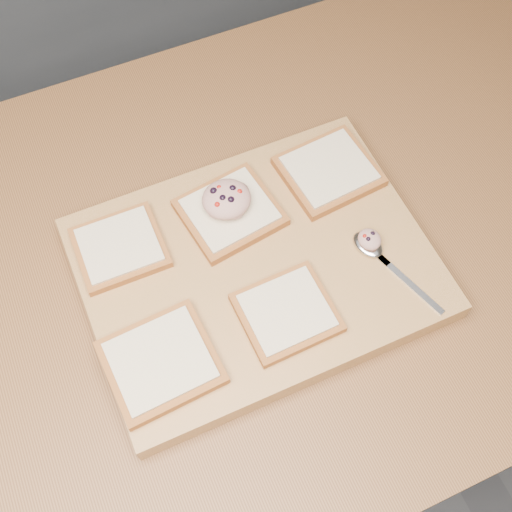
{
  "coord_description": "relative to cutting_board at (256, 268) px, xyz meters",
  "views": [
    {
      "loc": [
        -0.12,
        -0.41,
        1.68
      ],
      "look_at": [
        0.04,
        -0.05,
        0.95
      ],
      "focal_mm": 45.0,
      "sensor_mm": 36.0,
      "label": 1
    }
  ],
  "objects": [
    {
      "name": "bread_near_left",
      "position": [
        -0.16,
        -0.08,
        0.03
      ],
      "size": [
        0.13,
        0.12,
        0.02
      ],
      "color": "#A45D2A",
      "rests_on": "cutting_board"
    },
    {
      "name": "tuna_salad_dollop",
      "position": [
        -0.0,
        0.09,
        0.05
      ],
      "size": [
        0.07,
        0.06,
        0.03
      ],
      "color": "tan",
      "rests_on": "bread_far_center"
    },
    {
      "name": "cutting_board",
      "position": [
        0.0,
        0.0,
        0.0
      ],
      "size": [
        0.45,
        0.34,
        0.04
      ],
      "primitive_type": "cube",
      "color": "#B8824F",
      "rests_on": "island_counter"
    },
    {
      "name": "bread_far_right",
      "position": [
        0.15,
        0.09,
        0.03
      ],
      "size": [
        0.13,
        0.12,
        0.02
      ],
      "color": "#A45D2A",
      "rests_on": "cutting_board"
    },
    {
      "name": "bread_near_center",
      "position": [
        0.0,
        -0.08,
        0.03
      ],
      "size": [
        0.12,
        0.11,
        0.02
      ],
      "color": "#A45D2A",
      "rests_on": "cutting_board"
    },
    {
      "name": "island_counter",
      "position": [
        -0.04,
        0.05,
        -0.46
      ],
      "size": [
        2.0,
        0.8,
        0.9
      ],
      "color": "slate",
      "rests_on": "ground"
    },
    {
      "name": "ground",
      "position": [
        -0.04,
        0.05,
        -0.92
      ],
      "size": [
        4.0,
        4.0,
        0.0
      ],
      "primitive_type": "plane",
      "color": "#515459",
      "rests_on": "ground"
    },
    {
      "name": "bread_far_center",
      "position": [
        -0.0,
        0.08,
        0.03
      ],
      "size": [
        0.14,
        0.13,
        0.02
      ],
      "color": "#A45D2A",
      "rests_on": "cutting_board"
    },
    {
      "name": "spoon_salad",
      "position": [
        0.15,
        -0.04,
        0.04
      ],
      "size": [
        0.03,
        0.03,
        0.02
      ],
      "color": "tan",
      "rests_on": "spoon"
    },
    {
      "name": "spoon",
      "position": [
        0.15,
        -0.05,
        0.02
      ],
      "size": [
        0.07,
        0.15,
        0.01
      ],
      "color": "silver",
      "rests_on": "cutting_board"
    },
    {
      "name": "bread_far_left",
      "position": [
        -0.16,
        0.09,
        0.03
      ],
      "size": [
        0.11,
        0.1,
        0.02
      ],
      "color": "#A45D2A",
      "rests_on": "cutting_board"
    }
  ]
}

